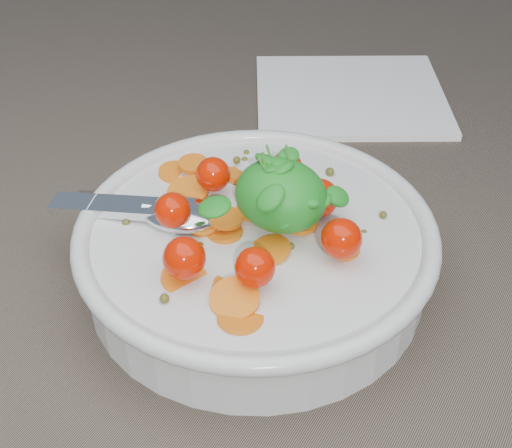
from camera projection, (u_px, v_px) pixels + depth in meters
The scene contains 3 objects.
ground at pixel (231, 257), 0.52m from camera, with size 6.00×6.00×0.00m, color brown.
bowl at pixel (256, 248), 0.49m from camera, with size 0.26×0.25×0.10m.
napkin at pixel (350, 95), 0.71m from camera, with size 0.18×0.16×0.01m, color white.
Camera 1 is at (0.21, -0.33, 0.35)m, focal length 50.00 mm.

